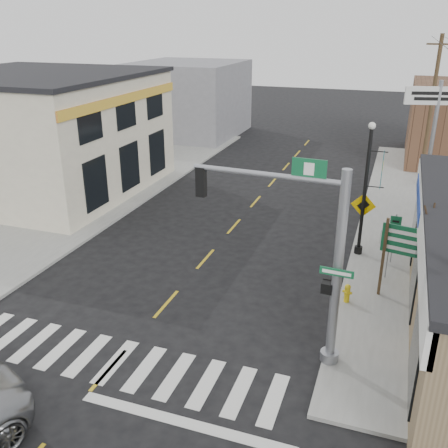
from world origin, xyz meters
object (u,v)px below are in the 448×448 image
(utility_pole_far, at_px, (431,111))
(traffic_signal_pole, at_px, (313,247))
(guide_sign, at_px, (405,250))
(fire_hydrant, at_px, (347,292))
(lamp_post, at_px, (367,181))
(dance_center_sign, at_px, (436,116))

(utility_pole_far, bearing_deg, traffic_signal_pole, -97.47)
(traffic_signal_pole, relative_size, guide_sign, 2.01)
(traffic_signal_pole, bearing_deg, utility_pole_far, 83.33)
(utility_pole_far, bearing_deg, fire_hydrant, -96.84)
(guide_sign, xyz_separation_m, utility_pole_far, (0.91, 15.19, 2.62))
(traffic_signal_pole, xyz_separation_m, lamp_post, (0.90, 8.07, -0.31))
(guide_sign, distance_m, utility_pole_far, 15.44)
(lamp_post, bearing_deg, dance_center_sign, 52.67)
(traffic_signal_pole, relative_size, fire_hydrant, 8.67)
(dance_center_sign, bearing_deg, fire_hydrant, -117.49)
(guide_sign, distance_m, fire_hydrant, 2.58)
(fire_hydrant, relative_size, utility_pole_far, 0.08)
(guide_sign, height_order, dance_center_sign, dance_center_sign)
(guide_sign, height_order, utility_pole_far, utility_pole_far)
(traffic_signal_pole, xyz_separation_m, utility_pole_far, (3.54, 19.79, 0.90))
(lamp_post, relative_size, dance_center_sign, 0.84)
(traffic_signal_pole, bearing_deg, guide_sign, 63.68)
(dance_center_sign, distance_m, utility_pole_far, 5.68)
(guide_sign, height_order, fire_hydrant, guide_sign)
(lamp_post, xyz_separation_m, dance_center_sign, (2.64, 6.07, 1.84))
(dance_center_sign, bearing_deg, lamp_post, -126.54)
(traffic_signal_pole, distance_m, fire_hydrant, 5.00)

